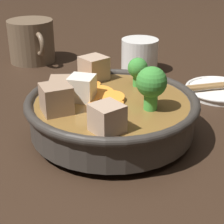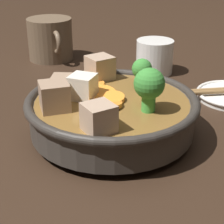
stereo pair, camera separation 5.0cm
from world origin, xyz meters
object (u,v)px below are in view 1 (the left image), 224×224
Objects in this scene: stirfry_bowl at (111,110)px; chopsticks_pair at (220,85)px; side_saucer at (219,90)px; tea_cup at (140,55)px; dark_mug at (32,41)px.

chopsticks_pair is at bearing 97.83° from stirfry_bowl.
side_saucer is 0.18m from tea_cup.
tea_cup is at bearing 137.87° from stirfry_bowl.
tea_cup is (-0.20, 0.18, -0.01)m from stirfry_bowl.
tea_cup is (-0.17, -0.05, 0.03)m from side_saucer.
stirfry_bowl reaches higher than dark_mug.
side_saucer is (-0.03, 0.23, -0.03)m from stirfry_bowl.
tea_cup is 0.18m from chopsticks_pair.
dark_mug is at bearing 177.05° from stirfry_bowl.
dark_mug is 0.40m from chopsticks_pair.
tea_cup is at bearing 43.82° from dark_mug.
tea_cup is 0.60× the size of dark_mug.
chopsticks_pair is at bearing 32.39° from dark_mug.
chopsticks_pair is (0.34, 0.21, -0.03)m from dark_mug.
stirfry_bowl is 1.06× the size of chopsticks_pair.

